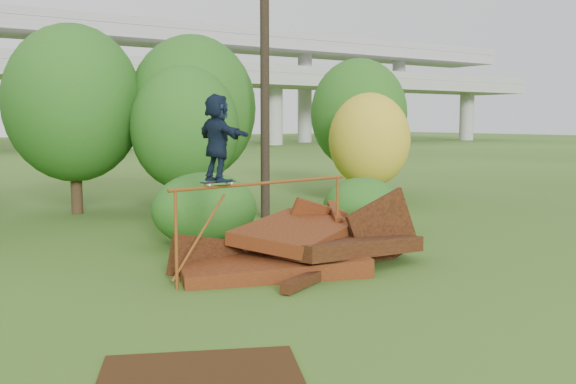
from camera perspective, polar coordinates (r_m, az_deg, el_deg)
ground at (r=12.05m, az=8.58°, el=-8.23°), size 240.00×240.00×0.00m
scrap_pile at (r=13.28m, az=1.04°, el=-5.10°), size 5.63×3.45×1.85m
grind_rail at (r=12.70m, az=-2.05°, el=-0.88°), size 4.36×0.62×1.83m
skateboard at (r=11.98m, az=-6.24°, el=0.88°), size 0.70×0.27×0.07m
skater at (r=11.93m, az=-6.29°, el=4.82°), size 0.55×1.52×1.61m
flat_plate at (r=7.91m, az=-7.78°, el=-16.00°), size 2.88×2.55×0.03m
tree_1 at (r=21.87m, az=-18.53°, el=7.47°), size 4.38×4.38×6.10m
tree_2 at (r=20.19m, az=-9.14°, el=5.61°), size 3.35×3.35×4.72m
tree_3 at (r=22.00m, az=-8.46°, el=7.37°), size 4.24×4.24×5.89m
tree_4 at (r=23.03m, az=7.23°, el=4.60°), size 2.91×2.91×4.02m
tree_5 at (r=26.84m, az=6.30°, el=6.89°), size 3.97×3.97×5.58m
shrub_left at (r=15.66m, az=-7.44°, el=-1.50°), size 2.58×2.38×1.79m
shrub_right at (r=17.20m, az=6.60°, el=-1.23°), size 2.15×1.97×1.52m
utility_pole at (r=19.96m, az=-2.08°, el=11.38°), size 1.40×0.28×9.39m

